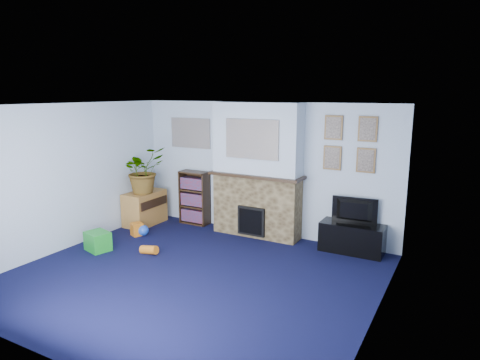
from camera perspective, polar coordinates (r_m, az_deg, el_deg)
The scene contains 26 objects.
floor at distance 6.27m, azimuth -6.34°, elevation -12.65°, with size 5.00×4.50×0.01m, color black.
ceiling at distance 5.72m, azimuth -6.89°, elevation 9.84°, with size 5.00×4.50×0.01m, color white.
wall_back at distance 7.78m, azimuth 2.95°, elevation 1.50°, with size 5.00×0.04×2.40m, color silver.
wall_front at distance 4.32m, azimuth -24.17°, elevation -7.99°, with size 5.00×0.04×2.40m, color silver.
wall_left at distance 7.57m, azimuth -22.29°, elevation 0.34°, with size 0.04×4.50×2.40m, color silver.
wall_right at distance 4.93m, azimuth 18.05°, elevation -5.14°, with size 0.04×4.50×2.40m, color silver.
chimney_breast at distance 7.61m, azimuth 2.28°, elevation 1.14°, with size 1.72×0.50×2.40m.
collage_main at distance 7.33m, azimuth 1.58°, elevation 5.46°, with size 1.00×0.03×0.68m, color gray.
collage_left at distance 8.47m, azimuth -6.61°, elevation 6.23°, with size 0.90×0.03×0.58m, color gray.
portrait_tl at distance 7.20m, azimuth 12.38°, elevation 6.84°, with size 0.30×0.03×0.40m, color brown.
portrait_tr at distance 7.07m, azimuth 16.68°, elevation 6.53°, with size 0.30×0.03×0.40m, color brown.
portrait_bl at distance 7.26m, azimuth 12.20°, elevation 2.90°, with size 0.30×0.03×0.40m, color brown.
portrait_br at distance 7.13m, azimuth 16.45°, elevation 2.53°, with size 0.30×0.03×0.40m, color brown.
tv_stand at distance 7.26m, azimuth 14.70°, elevation -7.59°, with size 1.02×0.43×0.48m, color black.
television at distance 7.14m, azimuth 14.94°, elevation -4.01°, with size 0.73×0.10×0.42m, color black.
bookshelf at distance 8.50m, azimuth -6.05°, elevation -2.50°, with size 0.58×0.28×1.05m.
sideboard at distance 8.65m, azimuth -12.59°, elevation -3.50°, with size 0.47×0.84×0.65m, color #A77435.
potted_plant at distance 8.42m, azimuth -12.78°, elevation 1.29°, with size 0.80×0.69×0.89m, color #26661E.
mantel_clock at distance 7.55m, azimuth 2.26°, elevation 1.34°, with size 0.09×0.05×0.12m, color gold.
mantel_candle at distance 7.46m, azimuth 3.77°, elevation 1.27°, with size 0.05×0.05×0.17m, color #B2BFC6.
mantel_teddy at distance 7.78m, azimuth -1.02°, elevation 1.62°, with size 0.13×0.13×0.13m, color gray.
mantel_can at distance 7.29m, azimuth 6.87°, elevation 0.81°, with size 0.06×0.06×0.11m, color orange.
green_crate at distance 7.51m, azimuth -18.42°, elevation -7.86°, with size 0.39×0.31×0.31m, color #198C26.
toy_ball at distance 8.04m, azimuth -12.79°, elevation -6.63°, with size 0.20×0.20×0.20m, color blue.
toy_block at distance 8.07m, azimuth -13.57°, elevation -6.43°, with size 0.19×0.19×0.23m, color orange.
toy_tube at distance 7.15m, azimuth -12.03°, elevation -9.09°, with size 0.14×0.14×0.30m, color orange.
Camera 1 is at (3.31, -4.66, 2.58)m, focal length 32.00 mm.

